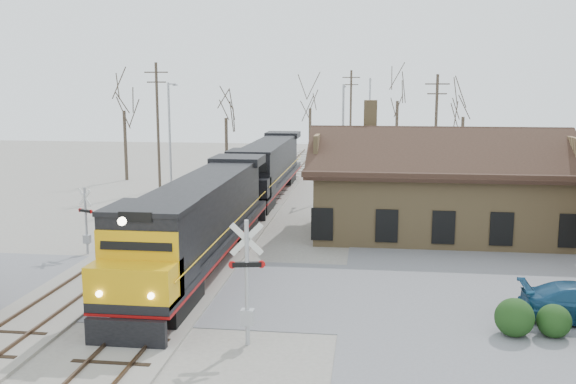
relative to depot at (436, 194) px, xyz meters
name	(u,v)px	position (x,y,z in m)	size (l,w,h in m)	color
ground	(183,288)	(-11.99, -12.00, -2.41)	(140.00, 140.00, 0.00)	#9B968C
road	(183,288)	(-11.99, -12.00, -2.39)	(60.00, 9.00, 0.03)	slate
track_main	(248,217)	(-11.99, 3.00, -2.34)	(3.40, 90.00, 0.24)	#9B968C
track_siding	(182,216)	(-16.49, 3.00, -2.34)	(3.40, 90.00, 0.24)	#9B968C
depot	(436,194)	(0.00, 0.00, 0.00)	(15.20, 9.31, 7.90)	#92764B
locomotive_lead	(199,222)	(-11.99, -9.19, -0.05)	(3.02, 20.25, 4.50)	black
locomotive_trailing	(267,168)	(-11.99, 11.34, -0.05)	(3.02, 20.25, 4.25)	black
crossbuck_near	(247,288)	(-8.01, -17.72, -0.37)	(1.24, 0.34, 4.38)	#A5A8AD
crossbuck_far	(86,222)	(-18.66, -7.02, -0.70)	(0.96, 0.48, 3.56)	#A5A8AD
hedge_a	(514,318)	(1.22, -15.80, -1.72)	(1.38, 1.38, 1.38)	black
hedge_b	(554,321)	(2.59, -15.71, -1.81)	(1.19, 1.19, 1.19)	black
streetlight_a	(170,136)	(-18.87, 8.37, 2.63)	(0.25, 2.04, 8.99)	#A5A8AD
streetlight_b	(343,134)	(-6.12, 12.88, 2.56)	(0.25, 2.04, 8.86)	#A5A8AD
streetlight_c	(369,121)	(-4.08, 26.07, 2.88)	(0.25, 2.04, 9.49)	#A5A8AD
utility_pole_a	(158,125)	(-21.54, 13.47, 3.14)	(2.00, 0.24, 10.63)	#382D23
utility_pole_b	(351,115)	(-6.21, 35.03, 3.04)	(2.00, 0.24, 10.43)	#382D23
utility_pole_c	(436,130)	(1.44, 16.40, 2.66)	(2.00, 0.24, 9.68)	#382D23
tree_a	(124,99)	(-26.55, 18.83, 5.11)	(4.31, 4.31, 10.56)	#382D23
tree_b	(226,109)	(-18.12, 23.94, 4.09)	(3.73, 3.73, 9.13)	#382D23
tree_c	(310,100)	(-10.90, 35.84, 4.74)	(4.10, 4.10, 10.04)	#382D23
tree_d	(398,90)	(-1.15, 32.14, 5.87)	(4.74, 4.74, 11.62)	#382D23
tree_e	(464,107)	(5.12, 27.22, 4.19)	(3.79, 3.79, 9.28)	#382D23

